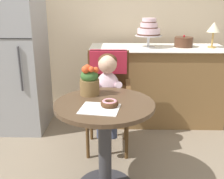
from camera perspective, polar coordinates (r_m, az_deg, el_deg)
back_wall at (r=3.65m, az=-0.16°, el=17.28°), size 4.80×0.10×2.70m
cafe_table at (r=2.02m, az=-1.54°, el=-8.40°), size 0.72×0.72×0.72m
wicker_chair at (r=2.62m, az=-0.84°, el=1.09°), size 0.42×0.45×0.95m
seated_child at (r=2.46m, az=-0.98°, el=0.87°), size 0.27×0.32×0.73m
paper_napkin at (r=1.82m, az=-2.61°, el=-4.06°), size 0.29×0.26×0.00m
donut_front at (r=1.86m, az=-0.53°, el=-2.88°), size 0.12×0.12×0.05m
flower_vase at (r=2.07m, az=-4.76°, el=1.90°), size 0.15×0.15×0.24m
display_counter at (r=3.28m, az=9.25°, el=1.02°), size 1.56×0.62×0.90m
tiered_cake_stand at (r=3.14m, az=7.72°, el=12.34°), size 0.30×0.30×0.33m
round_layer_cake at (r=3.26m, az=14.81°, el=9.62°), size 0.21×0.21×0.14m
table_lamp at (r=3.28m, az=20.60°, el=11.95°), size 0.15×0.15×0.28m
refrigerator at (r=3.17m, az=-20.01°, el=6.93°), size 0.64×0.63×1.70m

